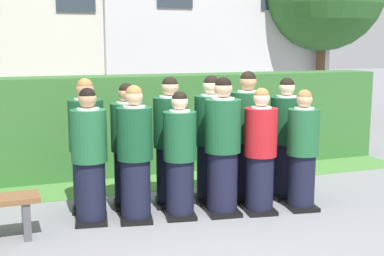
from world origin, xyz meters
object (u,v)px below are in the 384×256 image
at_px(student_in_red_blazer, 260,154).
at_px(student_rear_row_2, 170,145).
at_px(student_front_row_1, 135,157).
at_px(student_rear_row_4, 247,139).
at_px(student_front_row_0, 90,159).
at_px(student_front_row_5, 302,153).
at_px(student_front_row_3, 223,149).
at_px(student_rear_row_1, 128,149).
at_px(student_front_row_2, 180,158).
at_px(student_rear_row_5, 285,141).
at_px(student_rear_row_0, 87,148).
at_px(student_rear_row_3, 211,142).

distance_m(student_in_red_blazer, student_rear_row_2, 1.16).
bearing_deg(student_front_row_1, student_rear_row_4, 10.36).
bearing_deg(student_front_row_0, student_front_row_5, -8.59).
distance_m(student_front_row_3, student_rear_row_1, 1.23).
bearing_deg(student_front_row_2, student_front_row_3, -6.00).
bearing_deg(student_front_row_0, student_front_row_2, -9.30).
height_order(student_front_row_3, student_rear_row_5, student_front_row_3).
relative_size(student_front_row_3, student_rear_row_0, 1.01).
distance_m(student_front_row_1, student_rear_row_1, 0.53).
height_order(student_in_red_blazer, student_rear_row_0, student_rear_row_0).
height_order(student_front_row_3, student_rear_row_4, student_rear_row_4).
height_order(student_in_red_blazer, student_rear_row_4, student_rear_row_4).
relative_size(student_in_red_blazer, student_rear_row_4, 0.90).
distance_m(student_in_red_blazer, student_rear_row_1, 1.68).
height_order(student_front_row_3, student_rear_row_1, student_front_row_3).
bearing_deg(student_rear_row_3, student_rear_row_5, -8.48).
bearing_deg(student_rear_row_4, student_front_row_1, -169.64).
xyz_separation_m(student_rear_row_1, student_rear_row_5, (2.11, -0.31, 0.02)).
distance_m(student_front_row_1, student_rear_row_5, 2.15).
bearing_deg(student_rear_row_2, student_front_row_2, -93.71).
bearing_deg(student_front_row_1, student_front_row_3, -6.39).
bearing_deg(student_rear_row_0, student_front_row_2, -32.59).
distance_m(student_rear_row_1, student_rear_row_2, 0.55).
bearing_deg(student_rear_row_3, student_rear_row_0, 172.56).
height_order(student_rear_row_1, student_rear_row_3, student_rear_row_3).
bearing_deg(student_rear_row_5, student_rear_row_2, 172.88).
relative_size(student_rear_row_1, student_rear_row_2, 0.95).
bearing_deg(student_rear_row_5, student_rear_row_3, 171.52).
bearing_deg(student_rear_row_2, student_in_red_blazer, -33.88).
distance_m(student_front_row_1, student_in_red_blazer, 1.55).
xyz_separation_m(student_front_row_0, student_front_row_5, (2.61, -0.39, -0.03)).
xyz_separation_m(student_front_row_2, student_front_row_5, (1.56, -0.22, -0.01)).
height_order(student_front_row_2, student_rear_row_0, student_rear_row_0).
distance_m(student_rear_row_3, student_rear_row_4, 0.49).
bearing_deg(student_front_row_3, student_front_row_2, 174.00).
bearing_deg(student_rear_row_1, student_front_row_2, -49.54).
bearing_deg(student_rear_row_5, student_rear_row_4, 172.81).
xyz_separation_m(student_front_row_5, student_rear_row_3, (-0.98, 0.66, 0.08)).
relative_size(student_front_row_0, student_rear_row_2, 0.95).
bearing_deg(student_rear_row_2, student_rear_row_3, -4.56).
height_order(student_rear_row_0, student_rear_row_2, student_rear_row_2).
xyz_separation_m(student_front_row_1, student_front_row_3, (1.07, -0.12, 0.04)).
relative_size(student_rear_row_4, student_rear_row_5, 1.06).
relative_size(student_front_row_1, student_rear_row_2, 0.96).
bearing_deg(student_front_row_0, student_front_row_3, -8.19).
relative_size(student_front_row_0, student_rear_row_3, 0.95).
bearing_deg(student_rear_row_2, student_rear_row_0, 171.07).
xyz_separation_m(student_front_row_0, student_rear_row_4, (2.11, 0.18, 0.07)).
bearing_deg(student_rear_row_3, student_front_row_1, -161.31).
distance_m(student_front_row_0, student_front_row_3, 1.60).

